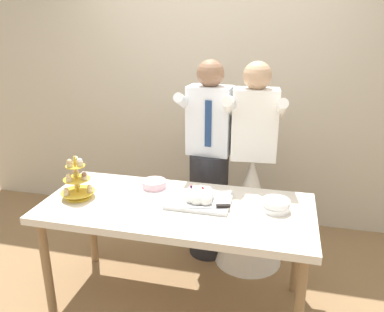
{
  "coord_description": "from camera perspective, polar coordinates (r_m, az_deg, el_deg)",
  "views": [
    {
      "loc": [
        0.65,
        -2.23,
        1.94
      ],
      "look_at": [
        0.07,
        0.15,
        1.07
      ],
      "focal_mm": 36.27,
      "sensor_mm": 36.0,
      "label": 1
    }
  ],
  "objects": [
    {
      "name": "ground_plane",
      "position": [
        3.03,
        -2.1,
        -20.44
      ],
      "size": [
        8.0,
        8.0,
        0.0
      ],
      "primitive_type": "plane",
      "color": "olive"
    },
    {
      "name": "dessert_table",
      "position": [
        2.63,
        -2.29,
        -8.65
      ],
      "size": [
        1.8,
        0.8,
        0.78
      ],
      "color": "silver",
      "rests_on": "ground_plane"
    },
    {
      "name": "rear_wall",
      "position": [
        3.74,
        3.64,
        11.94
      ],
      "size": [
        5.2,
        0.1,
        2.9
      ],
      "primitive_type": "cube",
      "color": "beige",
      "rests_on": "ground_plane"
    },
    {
      "name": "person_bride",
      "position": [
        3.18,
        8.62,
        -6.02
      ],
      "size": [
        0.56,
        0.56,
        1.66
      ],
      "color": "white",
      "rests_on": "ground_plane"
    },
    {
      "name": "round_cake",
      "position": [
        2.83,
        -5.59,
        -4.26
      ],
      "size": [
        0.24,
        0.24,
        0.06
      ],
      "color": "white",
      "rests_on": "dessert_table"
    },
    {
      "name": "plate_stack",
      "position": [
        2.57,
        12.25,
        -7.06
      ],
      "size": [
        0.18,
        0.18,
        0.08
      ],
      "color": "white",
      "rests_on": "dessert_table"
    },
    {
      "name": "cupcake_stand",
      "position": [
        2.76,
        -16.55,
        -3.7
      ],
      "size": [
        0.23,
        0.23,
        0.31
      ],
      "color": "gold",
      "rests_on": "dessert_table"
    },
    {
      "name": "main_cake_tray",
      "position": [
        2.6,
        1.15,
        -6.06
      ],
      "size": [
        0.43,
        0.31,
        0.13
      ],
      "color": "silver",
      "rests_on": "dessert_table"
    },
    {
      "name": "person_groom",
      "position": [
        3.19,
        2.51,
        -2.51
      ],
      "size": [
        0.49,
        0.52,
        1.66
      ],
      "color": "#232328",
      "rests_on": "ground_plane"
    }
  ]
}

